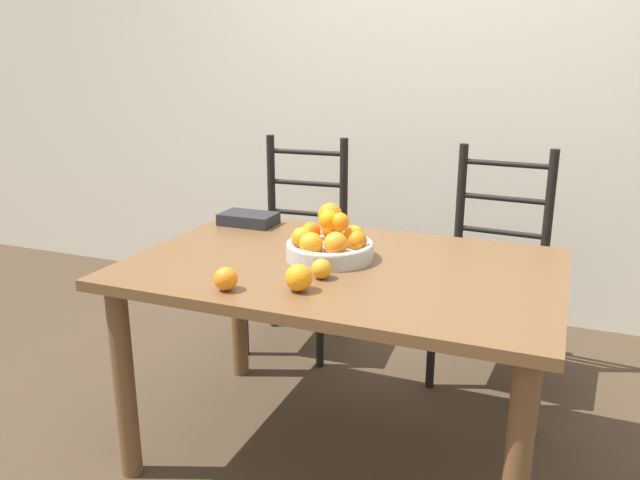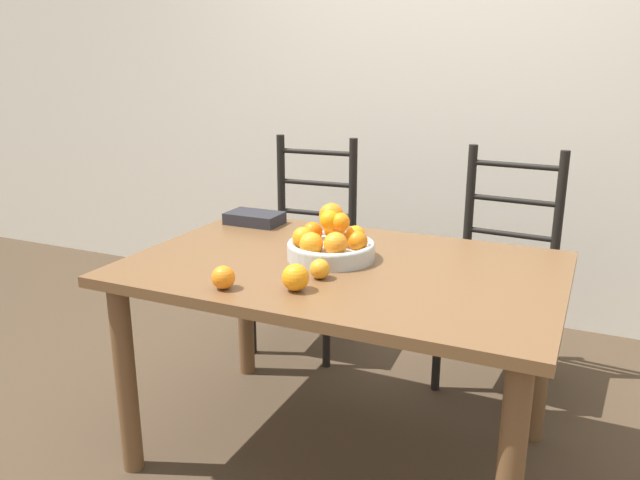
# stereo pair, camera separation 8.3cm
# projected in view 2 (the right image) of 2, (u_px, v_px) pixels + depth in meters

# --- Properties ---
(ground_plane) EXTENTS (12.00, 12.00, 0.00)m
(ground_plane) POSITION_uv_depth(u_px,v_px,m) (341.00, 451.00, 2.27)
(ground_plane) COLOR #423323
(wall_back) EXTENTS (8.00, 0.06, 2.60)m
(wall_back) POSITION_uv_depth(u_px,v_px,m) (456.00, 74.00, 3.24)
(wall_back) COLOR silver
(wall_back) RESTS_ON ground_plane
(dining_table) EXTENTS (1.41, 0.93, 0.72)m
(dining_table) POSITION_uv_depth(u_px,v_px,m) (343.00, 292.00, 2.09)
(dining_table) COLOR brown
(dining_table) RESTS_ON ground_plane
(fruit_bowl) EXTENTS (0.30, 0.30, 0.19)m
(fruit_bowl) POSITION_uv_depth(u_px,v_px,m) (331.00, 243.00, 2.10)
(fruit_bowl) COLOR #B2B7B2
(fruit_bowl) RESTS_ON dining_table
(orange_loose_0) EXTENTS (0.08, 0.08, 0.08)m
(orange_loose_0) POSITION_uv_depth(u_px,v_px,m) (295.00, 277.00, 1.82)
(orange_loose_0) COLOR orange
(orange_loose_0) RESTS_ON dining_table
(orange_loose_1) EXTENTS (0.07, 0.07, 0.07)m
(orange_loose_1) POSITION_uv_depth(u_px,v_px,m) (223.00, 277.00, 1.83)
(orange_loose_1) COLOR orange
(orange_loose_1) RESTS_ON dining_table
(orange_loose_2) EXTENTS (0.06, 0.06, 0.06)m
(orange_loose_2) POSITION_uv_depth(u_px,v_px,m) (320.00, 269.00, 1.92)
(orange_loose_2) COLOR orange
(orange_loose_2) RESTS_ON dining_table
(chair_left) EXTENTS (0.44, 0.42, 1.01)m
(chair_left) POSITION_uv_depth(u_px,v_px,m) (306.00, 249.00, 3.03)
(chair_left) COLOR black
(chair_left) RESTS_ON ground_plane
(chair_right) EXTENTS (0.45, 0.43, 1.01)m
(chair_right) POSITION_uv_depth(u_px,v_px,m) (500.00, 276.00, 2.66)
(chair_right) COLOR black
(chair_right) RESTS_ON ground_plane
(book_stack) EXTENTS (0.22, 0.14, 0.05)m
(book_stack) POSITION_uv_depth(u_px,v_px,m) (255.00, 218.00, 2.56)
(book_stack) COLOR #232328
(book_stack) RESTS_ON dining_table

